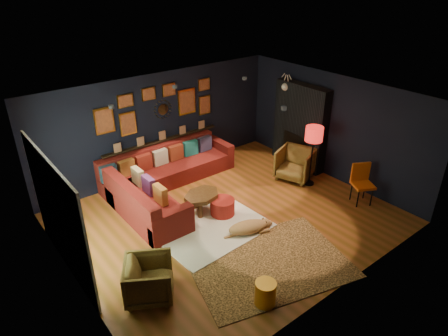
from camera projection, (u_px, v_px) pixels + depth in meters
floor at (229, 218)px, 8.56m from camera, size 6.50×6.50×0.00m
room_walls at (230, 151)px, 7.83m from camera, size 6.50×6.50×6.50m
sectional at (160, 182)px, 9.34m from camera, size 3.41×2.69×0.86m
ledge at (162, 140)px, 10.01m from camera, size 3.20×0.12×0.04m
gallery_wall at (159, 106)px, 9.62m from camera, size 3.15×0.04×1.02m
sunburst_mirror at (163, 109)px, 9.74m from camera, size 0.47×0.16×0.47m
fireplace at (300, 129)px, 10.42m from camera, size 0.31×1.60×2.20m
deer_head at (290, 86)px, 10.33m from camera, size 0.50×0.28×0.45m
sliding_door at (59, 216)px, 6.71m from camera, size 0.06×2.80×2.20m
ceiling_spots at (205, 94)px, 7.95m from camera, size 3.30×2.50×0.06m
shag_rug at (212, 229)px, 8.20m from camera, size 2.29×1.73×0.03m
leopard_rug at (269, 263)px, 7.29m from camera, size 3.22×2.66×0.02m
coffee_table at (202, 197)px, 8.60m from camera, size 1.02×0.87×0.44m
pouf at (223, 207)px, 8.60m from camera, size 0.53×0.53×0.34m
armchair_left at (149, 278)px, 6.41m from camera, size 0.98×1.00×0.77m
armchair_right at (295, 162)px, 9.99m from camera, size 1.03×1.06×0.86m
gold_stool at (265, 293)px, 6.33m from camera, size 0.34×0.34×0.43m
orange_chair at (362, 180)px, 8.95m from camera, size 0.59×0.59×0.93m
floor_lamp at (314, 137)px, 9.32m from camera, size 0.42×0.42×1.51m
dog at (248, 225)px, 8.01m from camera, size 1.24×0.87×0.35m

